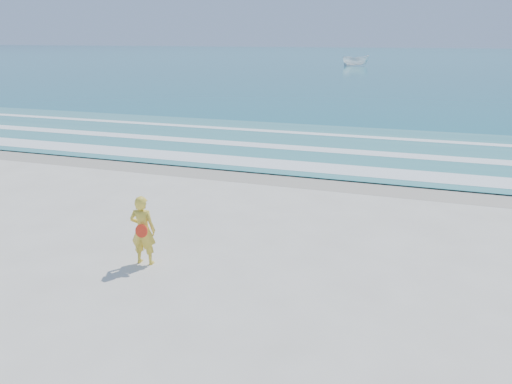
% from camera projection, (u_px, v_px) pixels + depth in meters
% --- Properties ---
extents(ground, '(400.00, 400.00, 0.00)m').
position_uv_depth(ground, '(186.00, 317.00, 8.33)').
color(ground, silver).
rests_on(ground, ground).
extents(wet_sand, '(400.00, 2.40, 0.00)m').
position_uv_depth(wet_sand, '(308.00, 178.00, 16.46)').
color(wet_sand, '#B2A893').
rests_on(wet_sand, ground).
extents(ocean, '(400.00, 190.00, 0.04)m').
position_uv_depth(ocean, '(413.00, 58.00, 103.21)').
color(ocean, '#19727F').
rests_on(ocean, ground).
extents(shallow, '(400.00, 10.00, 0.01)m').
position_uv_depth(shallow, '(335.00, 147.00, 20.97)').
color(shallow, '#59B7AD').
rests_on(shallow, ocean).
extents(foam_near, '(400.00, 1.40, 0.01)m').
position_uv_depth(foam_near, '(316.00, 167.00, 17.62)').
color(foam_near, white).
rests_on(foam_near, shallow).
extents(foam_mid, '(400.00, 0.90, 0.01)m').
position_uv_depth(foam_mid, '(331.00, 150.00, 20.24)').
color(foam_mid, white).
rests_on(foam_mid, shallow).
extents(foam_far, '(400.00, 0.60, 0.01)m').
position_uv_depth(foam_far, '(344.00, 136.00, 23.23)').
color(foam_far, white).
rests_on(foam_far, shallow).
extents(boat, '(4.39, 2.93, 1.59)m').
position_uv_depth(boat, '(356.00, 61.00, 76.64)').
color(boat, white).
rests_on(boat, ocean).
extents(woman, '(0.57, 0.42, 1.46)m').
position_uv_depth(woman, '(143.00, 230.00, 10.11)').
color(woman, yellow).
rests_on(woman, ground).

